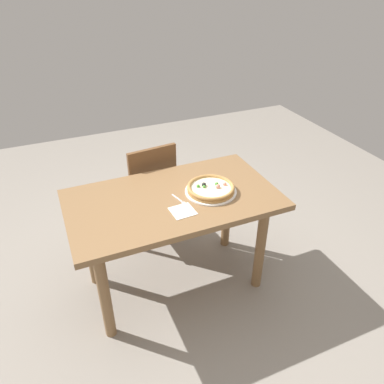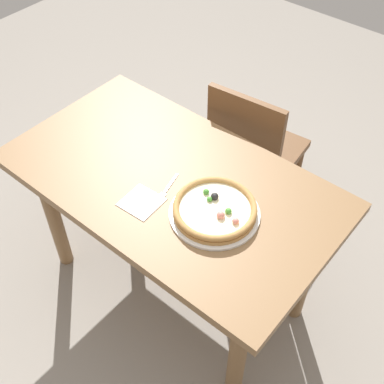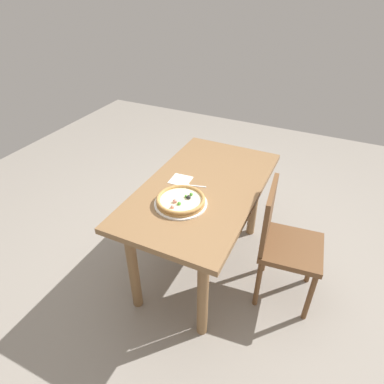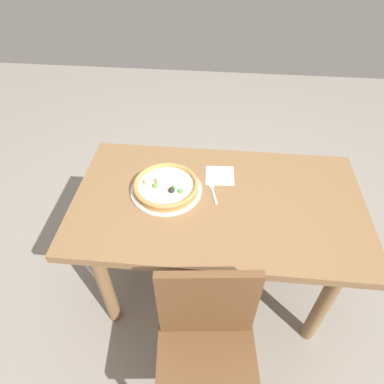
{
  "view_description": "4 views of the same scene",
  "coord_description": "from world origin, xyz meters",
  "px_view_note": "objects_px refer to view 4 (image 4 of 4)",
  "views": [
    {
      "loc": [
        0.67,
        1.87,
        2.07
      ],
      "look_at": [
        -0.12,
        0.02,
        0.78
      ],
      "focal_mm": 34.62,
      "sensor_mm": 36.0,
      "label": 1
    },
    {
      "loc": [
        -0.95,
        1.01,
        2.16
      ],
      "look_at": [
        -0.12,
        0.02,
        0.78
      ],
      "focal_mm": 46.55,
      "sensor_mm": 36.0,
      "label": 2
    },
    {
      "loc": [
        -1.73,
        -0.74,
        2.01
      ],
      "look_at": [
        -0.12,
        0.02,
        0.78
      ],
      "focal_mm": 30.65,
      "sensor_mm": 36.0,
      "label": 3
    },
    {
      "loc": [
        -0.02,
        -1.09,
        1.88
      ],
      "look_at": [
        -0.12,
        0.02,
        0.78
      ],
      "focal_mm": 31.36,
      "sensor_mm": 36.0,
      "label": 4
    }
  ],
  "objects_px": {
    "chair_near": "(207,355)",
    "fork": "(212,190)",
    "plate": "(166,190)",
    "pizza": "(166,186)",
    "dining_table": "(217,217)",
    "napkin": "(220,176)"
  },
  "relations": [
    {
      "from": "chair_near",
      "to": "fork",
      "type": "relative_size",
      "value": 5.45
    },
    {
      "from": "chair_near",
      "to": "plate",
      "type": "distance_m",
      "value": 0.73
    },
    {
      "from": "plate",
      "to": "pizza",
      "type": "height_order",
      "value": "pizza"
    },
    {
      "from": "dining_table",
      "to": "fork",
      "type": "relative_size",
      "value": 8.24
    },
    {
      "from": "chair_near",
      "to": "napkin",
      "type": "relative_size",
      "value": 6.38
    },
    {
      "from": "pizza",
      "to": "dining_table",
      "type": "bearing_deg",
      "value": -8.92
    },
    {
      "from": "fork",
      "to": "dining_table",
      "type": "bearing_deg",
      "value": -168.79
    },
    {
      "from": "chair_near",
      "to": "fork",
      "type": "bearing_deg",
      "value": -93.88
    },
    {
      "from": "napkin",
      "to": "chair_near",
      "type": "bearing_deg",
      "value": -90.59
    },
    {
      "from": "chair_near",
      "to": "plate",
      "type": "bearing_deg",
      "value": -75.04
    },
    {
      "from": "dining_table",
      "to": "napkin",
      "type": "xyz_separation_m",
      "value": [
        0.0,
        0.17,
        0.12
      ]
    },
    {
      "from": "plate",
      "to": "fork",
      "type": "distance_m",
      "value": 0.22
    },
    {
      "from": "pizza",
      "to": "napkin",
      "type": "relative_size",
      "value": 2.22
    },
    {
      "from": "chair_near",
      "to": "pizza",
      "type": "height_order",
      "value": "chair_near"
    },
    {
      "from": "chair_near",
      "to": "dining_table",
      "type": "bearing_deg",
      "value": -96.63
    },
    {
      "from": "plate",
      "to": "pizza",
      "type": "xyz_separation_m",
      "value": [
        -0.0,
        -0.0,
        0.03
      ]
    },
    {
      "from": "dining_table",
      "to": "napkin",
      "type": "bearing_deg",
      "value": 89.63
    },
    {
      "from": "plate",
      "to": "chair_near",
      "type": "bearing_deg",
      "value": -69.07
    },
    {
      "from": "pizza",
      "to": "fork",
      "type": "xyz_separation_m",
      "value": [
        0.22,
        0.02,
        -0.03
      ]
    },
    {
      "from": "dining_table",
      "to": "fork",
      "type": "xyz_separation_m",
      "value": [
        -0.03,
        0.06,
        0.12
      ]
    },
    {
      "from": "plate",
      "to": "pizza",
      "type": "distance_m",
      "value": 0.03
    },
    {
      "from": "chair_near",
      "to": "pizza",
      "type": "relative_size",
      "value": 2.88
    }
  ]
}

